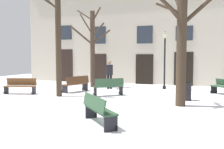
{
  "coord_description": "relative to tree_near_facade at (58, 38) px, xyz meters",
  "views": [
    {
      "loc": [
        3.52,
        -9.03,
        1.96
      ],
      "look_at": [
        0.0,
        1.71,
        1.17
      ],
      "focal_mm": 38.33,
      "sensor_mm": 36.0,
      "label": 1
    }
  ],
  "objects": [
    {
      "name": "ground_plane",
      "position": [
        2.82,
        -1.62,
        -2.97
      ],
      "size": [
        30.91,
        30.91,
        0.0
      ],
      "primitive_type": "plane",
      "color": "white"
    },
    {
      "name": "building_facade",
      "position": [
        2.82,
        7.14,
        0.97
      ],
      "size": [
        19.32,
        0.6,
        7.81
      ],
      "color": "#BCB29E",
      "rests_on": "ground"
    },
    {
      "name": "tree_near_facade",
      "position": [
        0.0,
        0.0,
        0.0
      ],
      "size": [
        2.48,
        0.54,
        6.02
      ],
      "color": "#382B1E",
      "rests_on": "ground"
    },
    {
      "name": "tree_center",
      "position": [
        5.98,
        -0.54,
        -0.01
      ],
      "size": [
        2.7,
        2.22,
        5.49
      ],
      "color": "#382B1E",
      "rests_on": "ground"
    },
    {
      "name": "tree_right_of_center",
      "position": [
        0.15,
        4.08,
        -0.19
      ],
      "size": [
        2.18,
        2.48,
        5.54
      ],
      "color": "#423326",
      "rests_on": "ground"
    },
    {
      "name": "streetlamp",
      "position": [
        4.82,
        4.55,
        -0.76
      ],
      "size": [
        0.3,
        0.3,
        3.6
      ],
      "color": "black",
      "rests_on": "ground"
    },
    {
      "name": "litter_bin",
      "position": [
        6.2,
        0.81,
        -2.53
      ],
      "size": [
        0.47,
        0.47,
        0.87
      ],
      "color": "black",
      "rests_on": "ground"
    },
    {
      "name": "bench_near_center_tree",
      "position": [
        0.1,
        1.73,
        -2.51
      ],
      "size": [
        1.11,
        1.71,
        0.92
      ],
      "rotation": [
        0.0,
        0.0,
        4.31
      ],
      "color": "#51331E",
      "rests_on": "ground"
    },
    {
      "name": "bench_near_lamp",
      "position": [
        2.35,
        0.97,
        -2.49
      ],
      "size": [
        1.49,
        1.3,
        0.91
      ],
      "rotation": [
        0.0,
        0.0,
        3.81
      ],
      "color": "#2D4C33",
      "rests_on": "ground"
    },
    {
      "name": "bench_far_corner",
      "position": [
        -2.42,
        0.07,
        -2.53
      ],
      "size": [
        1.75,
        0.89,
        0.86
      ],
      "rotation": [
        0.0,
        0.0,
        0.25
      ],
      "color": "brown",
      "rests_on": "ground"
    },
    {
      "name": "bench_by_litter_bin",
      "position": [
        3.8,
        -4.19,
        -2.52
      ],
      "size": [
        1.49,
        1.58,
        0.86
      ],
      "rotation": [
        0.0,
        0.0,
        2.31
      ],
      "color": "#2D4C33",
      "rests_on": "ground"
    },
    {
      "name": "person_crossing_plaza",
      "position": [
        1.52,
        3.55,
        -1.95
      ],
      "size": [
        0.44,
        0.4,
        1.8
      ],
      "rotation": [
        0.0,
        0.0,
        0.62
      ],
      "color": "black",
      "rests_on": "ground"
    }
  ]
}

